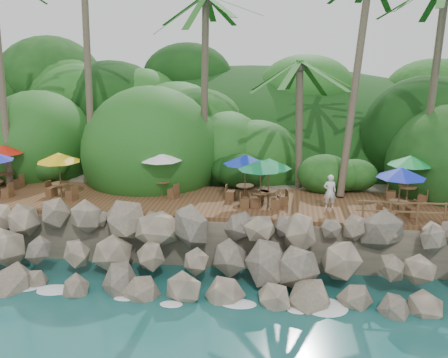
# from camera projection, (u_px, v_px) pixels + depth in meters

# --- Properties ---
(ground) EXTENTS (140.00, 140.00, 0.00)m
(ground) POSITION_uv_depth(u_px,v_px,m) (204.00, 305.00, 18.99)
(ground) COLOR #19514F
(ground) RESTS_ON ground
(land_base) EXTENTS (32.00, 25.20, 2.10)m
(land_base) POSITION_uv_depth(u_px,v_px,m) (243.00, 176.00, 34.09)
(land_base) COLOR gray
(land_base) RESTS_ON ground
(jungle_hill) EXTENTS (44.80, 28.00, 15.40)m
(jungle_hill) POSITION_uv_depth(u_px,v_px,m) (251.00, 166.00, 41.55)
(jungle_hill) COLOR #143811
(jungle_hill) RESTS_ON ground
(seawall) EXTENTS (29.00, 4.00, 2.30)m
(seawall) POSITION_uv_depth(u_px,v_px,m) (212.00, 256.00, 20.62)
(seawall) COLOR gray
(seawall) RESTS_ON ground
(terrace) EXTENTS (26.00, 5.00, 0.20)m
(terrace) POSITION_uv_depth(u_px,v_px,m) (224.00, 203.00, 24.20)
(terrace) COLOR brown
(terrace) RESTS_ON land_base
(jungle_foliage) EXTENTS (44.00, 16.00, 12.00)m
(jungle_foliage) POSITION_uv_depth(u_px,v_px,m) (241.00, 195.00, 33.39)
(jungle_foliage) COLOR #143811
(jungle_foliage) RESTS_ON ground
(foam_line) EXTENTS (25.20, 0.80, 0.06)m
(foam_line) POSITION_uv_depth(u_px,v_px,m) (205.00, 300.00, 19.27)
(foam_line) COLOR white
(foam_line) RESTS_ON ground
(palapa) EXTENTS (5.29, 5.29, 4.60)m
(palapa) POSITION_uv_depth(u_px,v_px,m) (146.00, 118.00, 27.21)
(palapa) COLOR brown
(palapa) RESTS_ON ground
(dining_clusters) EXTENTS (25.71, 4.77, 2.28)m
(dining_clusters) POSITION_uv_depth(u_px,v_px,m) (221.00, 164.00, 23.54)
(dining_clusters) COLOR brown
(dining_clusters) RESTS_ON terrace
(waiter) EXTENTS (0.62, 0.44, 1.61)m
(waiter) POSITION_uv_depth(u_px,v_px,m) (330.00, 192.00, 22.82)
(waiter) COLOR silver
(waiter) RESTS_ON terrace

